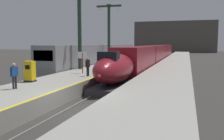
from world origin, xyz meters
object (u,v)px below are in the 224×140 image
at_px(highspeed_train_main, 153,55).
at_px(passenger_far_waiting, 14,74).
at_px(station_column_far, 109,28).
at_px(passenger_mid_platform, 88,65).
at_px(regional_train_adjacent, 102,54).
at_px(rolling_suitcase, 109,64).
at_px(ticket_machine_yellow, 30,72).
at_px(departure_info_board, 82,58).
at_px(passenger_near_edge, 103,59).
at_px(station_column_mid, 79,21).

xyz_separation_m(highspeed_train_main, passenger_far_waiting, (-4.65, -31.39, 0.09)).
bearing_deg(station_column_far, passenger_mid_platform, -78.70).
bearing_deg(passenger_mid_platform, regional_train_adjacent, 105.75).
distance_m(station_column_far, rolling_suitcase, 9.30).
height_order(highspeed_train_main, regional_train_adjacent, regional_train_adjacent).
relative_size(passenger_far_waiting, ticket_machine_yellow, 1.06).
distance_m(highspeed_train_main, departure_info_board, 22.62).
relative_size(passenger_far_waiting, departure_info_board, 0.80).
xyz_separation_m(passenger_near_edge, ticket_machine_yellow, (-1.02, -14.11, -0.25)).
xyz_separation_m(regional_train_adjacent, station_column_far, (2.20, -2.92, 4.33)).
distance_m(ticket_machine_yellow, departure_info_board, 6.46).
bearing_deg(passenger_far_waiting, passenger_mid_platform, 73.97).
xyz_separation_m(station_column_mid, rolling_suitcase, (2.34, 3.60, -5.17)).
distance_m(station_column_mid, passenger_mid_platform, 8.00).
bearing_deg(station_column_far, ticket_machine_yellow, -89.05).
height_order(regional_train_adjacent, rolling_suitcase, regional_train_adjacent).
relative_size(station_column_mid, passenger_far_waiting, 5.38).
bearing_deg(passenger_near_edge, passenger_far_waiting, -90.39).
bearing_deg(ticket_machine_yellow, passenger_mid_platform, 55.51).
height_order(rolling_suitcase, departure_info_board, departure_info_board).
relative_size(highspeed_train_main, passenger_near_edge, 34.19).
xyz_separation_m(highspeed_train_main, passenger_mid_platform, (-2.56, -24.11, 0.09)).
relative_size(regional_train_adjacent, station_column_mid, 4.02).
distance_m(passenger_mid_platform, passenger_far_waiting, 7.57).
relative_size(highspeed_train_main, departure_info_board, 27.26).
height_order(passenger_near_edge, rolling_suitcase, passenger_near_edge).
distance_m(station_column_far, passenger_near_edge, 8.38).
height_order(highspeed_train_main, station_column_far, station_column_far).
distance_m(regional_train_adjacent, passenger_near_edge, 10.53).
height_order(station_column_far, ticket_machine_yellow, station_column_far).
relative_size(station_column_mid, station_column_far, 1.01).
bearing_deg(highspeed_train_main, station_column_far, -128.65).
bearing_deg(passenger_far_waiting, rolling_suitcase, 86.26).
bearing_deg(departure_info_board, regional_train_adjacent, 103.35).
bearing_deg(highspeed_train_main, rolling_suitcase, -103.54).
bearing_deg(highspeed_train_main, station_column_mid, -107.78).
bearing_deg(departure_info_board, station_column_mid, 117.59).
xyz_separation_m(highspeed_train_main, rolling_suitcase, (-3.56, -14.79, -0.60)).
bearing_deg(passenger_near_edge, rolling_suitcase, -24.12).
distance_m(highspeed_train_main, regional_train_adjacent, 9.25).
xyz_separation_m(passenger_mid_platform, rolling_suitcase, (-1.01, 9.32, -0.69)).
xyz_separation_m(rolling_suitcase, departure_info_board, (-0.31, -7.48, 1.20)).
xyz_separation_m(station_column_mid, passenger_mid_platform, (3.34, -5.71, -4.49)).
height_order(regional_train_adjacent, ticket_machine_yellow, regional_train_adjacent).
bearing_deg(departure_info_board, ticket_machine_yellow, -105.16).
distance_m(station_column_far, passenger_far_waiting, 24.45).
xyz_separation_m(station_column_far, passenger_mid_platform, (3.34, -16.74, -4.42)).
height_order(passenger_near_edge, passenger_mid_platform, same).
bearing_deg(rolling_suitcase, ticket_machine_yellow, -98.27).
height_order(regional_train_adjacent, station_column_far, station_column_far).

